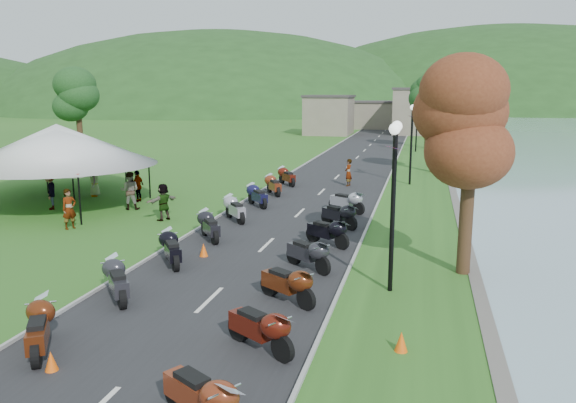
# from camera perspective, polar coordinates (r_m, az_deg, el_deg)

# --- Properties ---
(road) EXTENTS (7.00, 120.00, 0.02)m
(road) POSITION_cam_1_polar(r_m,az_deg,el_deg) (39.20, 5.00, 2.49)
(road) COLOR #28282A
(road) RESTS_ON ground
(hills_backdrop) EXTENTS (360.00, 120.00, 76.00)m
(hills_backdrop) POSITION_cam_1_polar(r_m,az_deg,el_deg) (198.49, 12.16, 9.28)
(hills_backdrop) COLOR #285621
(hills_backdrop) RESTS_ON ground
(far_building) EXTENTS (18.00, 16.00, 5.00)m
(far_building) POSITION_cam_1_polar(r_m,az_deg,el_deg) (83.75, 8.41, 8.77)
(far_building) COLOR gray
(far_building) RESTS_ON ground
(moto_row_left) EXTENTS (2.60, 43.27, 1.10)m
(moto_row_left) POSITION_cam_1_polar(r_m,az_deg,el_deg) (16.92, -16.73, -7.84)
(moto_row_left) COLOR #331411
(moto_row_left) RESTS_ON ground
(moto_row_right) EXTENTS (2.60, 30.10, 1.10)m
(moto_row_right) POSITION_cam_1_polar(r_m,az_deg,el_deg) (14.65, -1.53, -10.36)
(moto_row_right) COLOR #331411
(moto_row_right) RESTS_ON ground
(vendor_tent_main) EXTENTS (6.58, 6.58, 4.00)m
(vendor_tent_main) POSITION_cam_1_polar(r_m,az_deg,el_deg) (31.07, -22.18, 3.12)
(vendor_tent_main) COLOR silver
(vendor_tent_main) RESTS_ON ground
(vendor_tent_side) EXTENTS (5.52, 5.52, 4.00)m
(vendor_tent_side) POSITION_cam_1_polar(r_m,az_deg,el_deg) (36.11, -22.26, 4.14)
(vendor_tent_side) COLOR silver
(vendor_tent_side) RESTS_ON ground
(tree_lakeside) EXTENTS (2.82, 2.82, 7.85)m
(tree_lakeside) POSITION_cam_1_polar(r_m,az_deg,el_deg) (18.74, 18.01, 4.51)
(tree_lakeside) COLOR #245421
(tree_lakeside) RESTS_ON ground
(pedestrian_a) EXTENTS (0.72, 0.79, 1.77)m
(pedestrian_a) POSITION_cam_1_polar(r_m,az_deg,el_deg) (26.28, -21.20, -2.60)
(pedestrian_a) COLOR slate
(pedestrian_a) RESTS_ON ground
(pedestrian_b) EXTENTS (1.04, 0.75, 1.93)m
(pedestrian_b) POSITION_cam_1_polar(r_m,az_deg,el_deg) (29.58, -15.67, -0.77)
(pedestrian_b) COLOR slate
(pedestrian_b) RESTS_ON ground
(pedestrian_c) EXTENTS (1.18, 1.33, 1.96)m
(pedestrian_c) POSITION_cam_1_polar(r_m,az_deg,el_deg) (30.91, -22.90, -0.74)
(pedestrian_c) COLOR slate
(pedestrian_c) RESTS_ON ground
(traffic_cone_near) EXTENTS (0.29, 0.29, 0.46)m
(traffic_cone_near) POSITION_cam_1_polar(r_m,az_deg,el_deg) (13.51, -22.93, -14.72)
(traffic_cone_near) COLOR #F2590C
(traffic_cone_near) RESTS_ON ground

